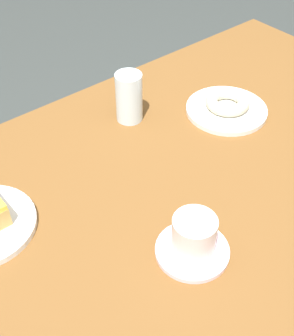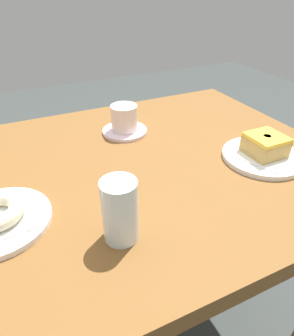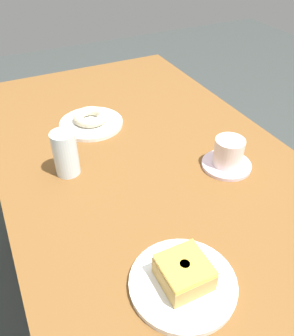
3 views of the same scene
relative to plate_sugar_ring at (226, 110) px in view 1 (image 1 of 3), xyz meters
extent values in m
plane|color=#343937|center=(0.19, 0.08, -0.72)|extent=(6.00, 6.00, 0.00)
cube|color=brown|center=(0.19, 0.08, -0.03)|extent=(1.28, 0.77, 0.04)
cylinder|color=brown|center=(-0.39, -0.24, -0.38)|extent=(0.06, 0.06, 0.67)
cylinder|color=white|center=(0.00, 0.00, 0.00)|extent=(0.20, 0.20, 0.01)
cube|color=white|center=(0.00, 0.00, 0.01)|extent=(0.13, 0.13, 0.00)
torus|color=beige|center=(0.00, 0.00, 0.02)|extent=(0.11, 0.11, 0.03)
cylinder|color=silver|center=(0.20, -0.13, 0.05)|extent=(0.06, 0.06, 0.12)
cylinder|color=silver|center=(0.36, 0.25, 0.00)|extent=(0.13, 0.13, 0.01)
cylinder|color=silver|center=(0.36, 0.25, 0.04)|extent=(0.08, 0.08, 0.07)
cylinder|color=black|center=(0.36, 0.25, 0.07)|extent=(0.07, 0.07, 0.00)
camera|label=1|loc=(0.73, 0.58, 0.64)|focal=49.18mm
camera|label=2|loc=(0.07, -0.49, 0.39)|focal=32.03mm
camera|label=3|loc=(0.92, -0.25, 0.56)|focal=37.14mm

